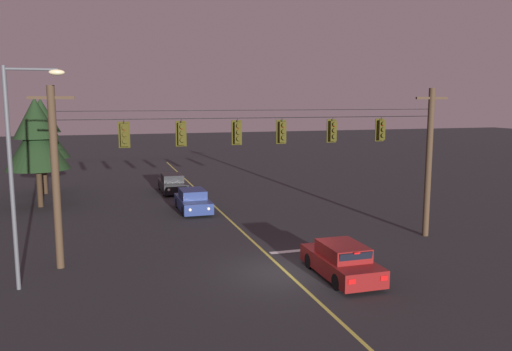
{
  "coord_description": "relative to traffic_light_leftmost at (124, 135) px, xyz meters",
  "views": [
    {
      "loc": [
        -7.09,
        -19.09,
        7.04
      ],
      "look_at": [
        0.0,
        4.34,
        3.42
      ],
      "focal_mm": 36.06,
      "sensor_mm": 36.0,
      "label": 1
    }
  ],
  "objects": [
    {
      "name": "car_oncoming_trailing",
      "position": [
        4.17,
        16.68,
        -4.92
      ],
      "size": [
        1.8,
        4.42,
        1.39
      ],
      "color": "black",
      "rests_on": "ground"
    },
    {
      "name": "ground_plane",
      "position": [
        6.13,
        -3.32,
        -5.56
      ],
      "size": [
        180.0,
        180.0,
        0.0
      ],
      "primitive_type": "plane",
      "color": "#28282B"
    },
    {
      "name": "tree_verge_near",
      "position": [
        -4.96,
        13.71,
        -0.94
      ],
      "size": [
        4.07,
        4.07,
        7.2
      ],
      "color": "#332316",
      "rests_on": "ground"
    },
    {
      "name": "lane_centre_stripe",
      "position": [
        6.13,
        6.02,
        -5.56
      ],
      "size": [
        0.14,
        60.0,
        0.01
      ],
      "primitive_type": "cube",
      "color": "#D1C64C",
      "rests_on": "ground"
    },
    {
      "name": "traffic_light_left_inner",
      "position": [
        2.42,
        0.0,
        0.0
      ],
      "size": [
        0.48,
        0.41,
        1.22
      ],
      "color": "black"
    },
    {
      "name": "traffic_light_right_inner",
      "position": [
        7.09,
        0.0,
        0.0
      ],
      "size": [
        0.48,
        0.41,
        1.22
      ],
      "color": "black"
    },
    {
      "name": "signal_span_assembly",
      "position": [
        6.13,
        0.02,
        -1.6
      ],
      "size": [
        19.69,
        0.32,
        7.62
      ],
      "color": "#423021",
      "rests_on": "ground"
    },
    {
      "name": "stop_bar_paint",
      "position": [
        8.03,
        -0.58,
        -5.56
      ],
      "size": [
        3.4,
        0.36,
        0.01
      ],
      "primitive_type": "cube",
      "color": "silver",
      "rests_on": "ground"
    },
    {
      "name": "traffic_light_centre",
      "position": [
        4.96,
        0.0,
        0.0
      ],
      "size": [
        0.48,
        0.41,
        1.22
      ],
      "color": "black"
    },
    {
      "name": "car_waiting_near_lane",
      "position": [
        8.05,
        -4.46,
        -4.92
      ],
      "size": [
        1.8,
        4.33,
        1.39
      ],
      "color": "maroon",
      "rests_on": "ground"
    },
    {
      "name": "traffic_light_far_right",
      "position": [
        12.26,
        0.0,
        0.0
      ],
      "size": [
        0.48,
        0.41,
        1.22
      ],
      "color": "black"
    },
    {
      "name": "street_lamp_corner",
      "position": [
        -3.83,
        -2.19,
        -0.63
      ],
      "size": [
        2.11,
        0.3,
        8.24
      ],
      "color": "#4C4F54",
      "rests_on": "ground"
    },
    {
      "name": "tree_verge_far",
      "position": [
        -5.13,
        18.83,
        -0.87
      ],
      "size": [
        3.86,
        3.86,
        7.14
      ],
      "color": "#332316",
      "rests_on": "ground"
    },
    {
      "name": "car_oncoming_lead",
      "position": [
        4.49,
        9.46,
        -4.92
      ],
      "size": [
        1.8,
        4.42,
        1.39
      ],
      "color": "navy",
      "rests_on": "ground"
    },
    {
      "name": "traffic_light_rightmost",
      "position": [
        9.65,
        0.0,
        0.0
      ],
      "size": [
        0.48,
        0.41,
        1.22
      ],
      "color": "black"
    },
    {
      "name": "traffic_light_leftmost",
      "position": [
        0.0,
        0.0,
        0.0
      ],
      "size": [
        0.48,
        0.41,
        1.22
      ],
      "color": "black"
    }
  ]
}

